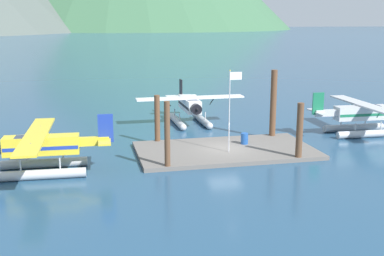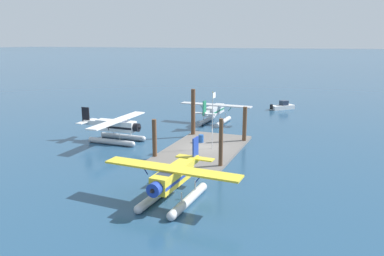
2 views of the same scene
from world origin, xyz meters
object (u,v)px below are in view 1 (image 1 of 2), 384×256
fuel_drum (244,139)px  seaplane_yellow_port_aft (41,150)px  seaplane_silver_stbd_fwd (362,117)px  seaplane_white_bow_centre (190,108)px  flagpole (231,101)px

fuel_drum → seaplane_yellow_port_aft: (-15.10, -3.27, 0.84)m
seaplane_yellow_port_aft → seaplane_silver_stbd_fwd: same height
seaplane_yellow_port_aft → fuel_drum: bearing=12.2°
seaplane_white_bow_centre → seaplane_silver_stbd_fwd: size_ratio=1.00×
fuel_drum → seaplane_silver_stbd_fwd: (11.52, 2.06, 0.84)m
seaplane_silver_stbd_fwd → seaplane_yellow_port_aft: bearing=-168.7°
flagpole → fuel_drum: size_ratio=6.94×
fuel_drum → seaplane_white_bow_centre: size_ratio=0.08×
flagpole → seaplane_white_bow_centre: flagpole is taller
flagpole → seaplane_white_bow_centre: size_ratio=0.59×
seaplane_white_bow_centre → seaplane_yellow_port_aft: 18.16m
flagpole → seaplane_yellow_port_aft: size_ratio=0.58×
seaplane_silver_stbd_fwd → fuel_drum: bearing=-169.8°
seaplane_white_bow_centre → seaplane_silver_stbd_fwd: same height
flagpole → fuel_drum: (1.77, 1.94, -3.35)m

